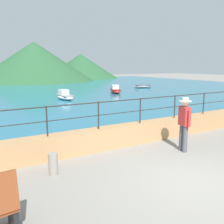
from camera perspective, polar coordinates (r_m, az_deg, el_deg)
name	(u,v)px	position (r m, az deg, el deg)	size (l,w,h in m)	color
ground_plane	(192,183)	(6.34, 18.13, -15.34)	(120.00, 120.00, 0.00)	gray
promenade_wall	(120,136)	(8.50, 1.93, -5.50)	(20.00, 0.56, 0.70)	tan
railing	(120,108)	(8.28, 1.97, 0.95)	(18.44, 0.04, 0.90)	#282623
lake_water	(14,90)	(29.97, -21.94, 4.86)	(64.00, 44.32, 0.06)	#236B89
hill_main	(35,62)	(45.04, -17.59, 11.11)	(20.35, 20.35, 6.70)	#285633
hill_secondary	(81,66)	(53.26, -7.28, 10.52)	(15.84, 15.84, 5.07)	#285633
person_walking	(184,122)	(8.10, 16.46, -2.18)	(0.38, 0.56, 1.75)	#4C4C56
bollard	(53,164)	(6.49, -13.53, -11.69)	(0.24, 0.24, 0.57)	gray
boat_0	(143,86)	(29.89, 7.21, 5.98)	(2.47, 1.71, 0.36)	gray
boat_1	(115,90)	(24.27, 0.79, 5.13)	(1.61, 2.47, 0.76)	red
boat_6	(65,96)	(19.94, -10.97, 3.68)	(1.07, 2.36, 0.76)	white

